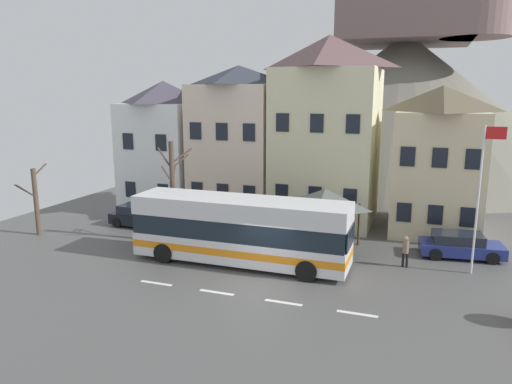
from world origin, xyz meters
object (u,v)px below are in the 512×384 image
parked_car_00 (140,216)px  pedestrian_00 (331,244)px  pedestrian_01 (406,249)px  bare_tree_00 (173,190)px  bare_tree_01 (36,200)px  townhouse_02 (327,131)px  hilltop_castle (403,97)px  parked_car_01 (460,245)px  townhouse_01 (239,142)px  townhouse_00 (165,146)px  transit_bus (240,231)px  flagpole (481,190)px  public_bench (291,228)px  bus_shelter (325,199)px  townhouse_03 (438,159)px

parked_car_00 → pedestrian_00: pedestrian_00 is taller
pedestrian_00 → pedestrian_01: bearing=5.6°
pedestrian_01 → bare_tree_00: bearing=-178.8°
pedestrian_00 → bare_tree_01: 17.71m
townhouse_02 → hilltop_castle: 23.29m
townhouse_02 → hilltop_castle: bearing=81.2°
parked_car_01 → townhouse_02: bearing=142.3°
townhouse_01 → parked_car_00: 8.41m
townhouse_00 → hilltop_castle: (15.40, 23.35, 3.40)m
transit_bus → flagpole: 11.48m
flagpole → bare_tree_00: flagpole is taller
townhouse_02 → public_bench: bearing=-106.9°
transit_bus → bare_tree_01: 13.40m
townhouse_02 → pedestrian_00: size_ratio=7.44×
townhouse_02 → parked_car_01: townhouse_02 is taller
townhouse_02 → bus_shelter: 7.08m
townhouse_00 → flagpole: bearing=-18.2°
townhouse_01 → bare_tree_01: size_ratio=2.37×
townhouse_01 → bus_shelter: 9.76m
parked_car_01 → public_bench: size_ratio=2.67×
pedestrian_01 → flagpole: (3.11, 0.18, 3.14)m
flagpole → townhouse_03: bearing=103.3°
townhouse_03 → parked_car_00: 19.06m
bare_tree_00 → bare_tree_01: bearing=-169.9°
pedestrian_00 → public_bench: pedestrian_00 is taller
pedestrian_01 → bus_shelter: bearing=165.6°
public_bench → townhouse_00: bearing=160.9°
bus_shelter → bare_tree_01: (-16.95, -2.89, -0.74)m
public_bench → flagpole: (9.88, -3.06, 3.61)m
hilltop_castle → transit_bus: (-5.90, -32.48, -6.37)m
pedestrian_01 → transit_bus: bearing=-164.3°
townhouse_03 → bus_shelter: (-5.66, -6.51, -1.55)m
townhouse_03 → hilltop_castle: (-3.31, 22.66, 3.61)m
townhouse_03 → public_bench: (-8.12, -4.37, -3.97)m
townhouse_03 → transit_bus: size_ratio=0.81×
hilltop_castle → pedestrian_00: 31.50m
public_bench → bare_tree_00: bearing=-149.5°
townhouse_01 → parked_car_01: townhouse_01 is taller
townhouse_00 → townhouse_03: size_ratio=1.05×
townhouse_03 → townhouse_01: bearing=-177.9°
townhouse_01 → flagpole: size_ratio=1.46×
townhouse_02 → townhouse_03: size_ratio=1.35×
parked_car_00 → parked_car_01: size_ratio=0.93×
bus_shelter → transit_bus: bearing=-137.1°
parked_car_01 → pedestrian_01: size_ratio=2.68×
townhouse_01 → transit_bus: (3.76, -9.35, -3.46)m
townhouse_01 → bare_tree_00: 7.78m
flagpole → parked_car_00: bearing=175.0°
townhouse_00 → bus_shelter: size_ratio=2.59×
pedestrian_01 → bare_tree_00: size_ratio=0.28×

